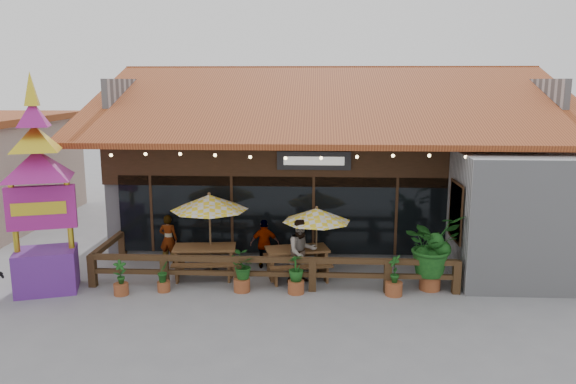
# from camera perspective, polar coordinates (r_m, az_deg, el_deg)

# --- Properties ---
(ground) EXTENTS (100.00, 100.00, 0.00)m
(ground) POSITION_cam_1_polar(r_m,az_deg,el_deg) (15.78, 4.34, -9.33)
(ground) COLOR gray
(ground) RESTS_ON ground
(restaurant_building) EXTENTS (15.50, 14.73, 6.09)m
(restaurant_building) POSITION_cam_1_polar(r_m,az_deg,el_deg) (21.66, 4.73, 2.35)
(restaurant_building) COLOR #A9AAAE
(restaurant_building) RESTS_ON ground
(patio_railing) EXTENTS (10.00, 2.60, 0.92)m
(patio_railing) POSITION_cam_1_polar(r_m,az_deg,el_deg) (15.43, -4.06, -7.39)
(patio_railing) COLOR #472F19
(patio_railing) RESTS_ON ground
(umbrella_left) EXTENTS (2.62, 2.62, 2.40)m
(umbrella_left) POSITION_cam_1_polar(r_m,az_deg,el_deg) (16.28, -7.99, -1.08)
(umbrella_left) COLOR brown
(umbrella_left) RESTS_ON ground
(umbrella_right) EXTENTS (2.31, 2.31, 2.08)m
(umbrella_right) POSITION_cam_1_polar(r_m,az_deg,el_deg) (15.83, 2.92, -2.37)
(umbrella_right) COLOR brown
(umbrella_right) RESTS_ON ground
(picnic_table_left) EXTENTS (1.92, 1.70, 0.85)m
(picnic_table_left) POSITION_cam_1_polar(r_m,az_deg,el_deg) (16.48, -8.44, -6.41)
(picnic_table_left) COLOR brown
(picnic_table_left) RESTS_ON ground
(picnic_table_right) EXTENTS (2.07, 1.89, 0.85)m
(picnic_table_right) POSITION_cam_1_polar(r_m,az_deg,el_deg) (16.16, 0.92, -6.65)
(picnic_table_right) COLOR brown
(picnic_table_right) RESTS_ON ground
(thai_sign_tower) EXTENTS (2.89, 2.89, 6.21)m
(thai_sign_tower) POSITION_cam_1_polar(r_m,az_deg,el_deg) (15.80, -24.06, 2.05)
(thai_sign_tower) COLOR #5E2588
(thai_sign_tower) RESTS_ON ground
(tropical_plant) EXTENTS (1.98, 1.92, 2.10)m
(tropical_plant) POSITION_cam_1_polar(r_m,az_deg,el_deg) (15.48, 14.40, -5.40)
(tropical_plant) COLOR brown
(tropical_plant) RESTS_ON ground
(diner_a) EXTENTS (0.59, 0.41, 1.54)m
(diner_a) POSITION_cam_1_polar(r_m,az_deg,el_deg) (17.62, -12.05, -4.71)
(diner_a) COLOR #382012
(diner_a) RESTS_ON ground
(diner_b) EXTENTS (1.07, 0.97, 1.80)m
(diner_b) POSITION_cam_1_polar(r_m,az_deg,el_deg) (15.59, 1.40, -6.06)
(diner_b) COLOR #382012
(diner_b) RESTS_ON ground
(diner_c) EXTENTS (0.90, 0.44, 1.49)m
(diner_c) POSITION_cam_1_polar(r_m,az_deg,el_deg) (16.87, -2.38, -5.28)
(diner_c) COLOR #382012
(diner_c) RESTS_ON ground
(planter_a) EXTENTS (0.40, 0.39, 0.94)m
(planter_a) POSITION_cam_1_polar(r_m,az_deg,el_deg) (15.52, -16.63, -8.60)
(planter_a) COLOR brown
(planter_a) RESTS_ON ground
(planter_b) EXTENTS (0.37, 0.39, 0.84)m
(planter_b) POSITION_cam_1_polar(r_m,az_deg,el_deg) (15.47, -12.54, -8.51)
(planter_b) COLOR brown
(planter_b) RESTS_ON ground
(planter_c) EXTENTS (0.78, 0.72, 1.08)m
(planter_c) POSITION_cam_1_polar(r_m,az_deg,el_deg) (15.10, -4.73, -7.86)
(planter_c) COLOR brown
(planter_c) RESTS_ON ground
(planter_d) EXTENTS (0.55, 0.55, 1.06)m
(planter_d) POSITION_cam_1_polar(r_m,az_deg,el_deg) (14.94, 0.82, -8.41)
(planter_d) COLOR brown
(planter_d) RESTS_ON ground
(planter_e) EXTENTS (0.45, 0.45, 1.10)m
(planter_e) POSITION_cam_1_polar(r_m,az_deg,el_deg) (15.08, 10.74, -8.63)
(planter_e) COLOR brown
(planter_e) RESTS_ON ground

